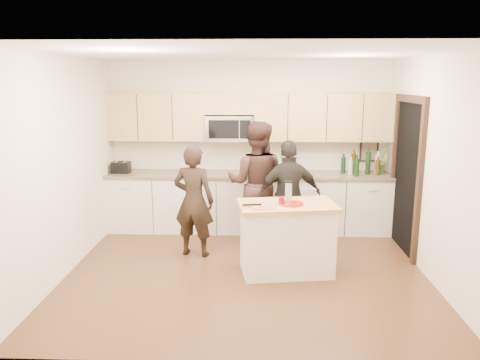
{
  "coord_description": "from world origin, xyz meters",
  "views": [
    {
      "loc": [
        0.12,
        -5.62,
        2.41
      ],
      "look_at": [
        -0.09,
        0.35,
        1.12
      ],
      "focal_mm": 35.0,
      "sensor_mm": 36.0,
      "label": 1
    }
  ],
  "objects_px": {
    "woman_left": "(194,201)",
    "woman_center": "(256,183)",
    "toaster": "(121,167)",
    "woman_right": "(289,196)",
    "island": "(286,238)"
  },
  "relations": [
    {
      "from": "toaster",
      "to": "woman_center",
      "type": "relative_size",
      "value": 0.15
    },
    {
      "from": "island",
      "to": "toaster",
      "type": "height_order",
      "value": "toaster"
    },
    {
      "from": "woman_left",
      "to": "woman_center",
      "type": "distance_m",
      "value": 1.03
    },
    {
      "from": "woman_left",
      "to": "woman_center",
      "type": "height_order",
      "value": "woman_center"
    },
    {
      "from": "island",
      "to": "woman_right",
      "type": "height_order",
      "value": "woman_right"
    },
    {
      "from": "woman_center",
      "to": "woman_right",
      "type": "height_order",
      "value": "woman_center"
    },
    {
      "from": "toaster",
      "to": "woman_center",
      "type": "bearing_deg",
      "value": -14.63
    },
    {
      "from": "toaster",
      "to": "woman_left",
      "type": "xyz_separation_m",
      "value": [
        1.32,
        -1.12,
        -0.25
      ]
    },
    {
      "from": "woman_left",
      "to": "woman_center",
      "type": "bearing_deg",
      "value": -134.94
    },
    {
      "from": "toaster",
      "to": "woman_right",
      "type": "distance_m",
      "value": 2.78
    },
    {
      "from": "island",
      "to": "woman_center",
      "type": "distance_m",
      "value": 1.26
    },
    {
      "from": "woman_left",
      "to": "woman_right",
      "type": "height_order",
      "value": "woman_right"
    },
    {
      "from": "island",
      "to": "woman_center",
      "type": "relative_size",
      "value": 0.71
    },
    {
      "from": "woman_right",
      "to": "island",
      "type": "bearing_deg",
      "value": 72.74
    },
    {
      "from": "island",
      "to": "woman_left",
      "type": "distance_m",
      "value": 1.4
    }
  ]
}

